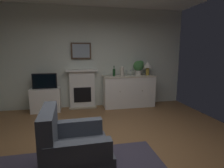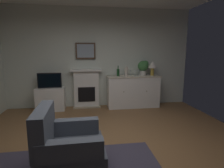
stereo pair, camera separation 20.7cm
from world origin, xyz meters
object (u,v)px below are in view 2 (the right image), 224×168
(fireplace_unit, at_px, (86,88))
(wine_glass_right, at_px, (138,71))
(framed_picture, at_px, (86,51))
(vase_decorative, at_px, (126,71))
(wine_bottle, at_px, (118,72))
(potted_plant_small, at_px, (143,67))
(table_lamp, at_px, (152,66))
(wine_glass_center, at_px, (135,72))
(sideboard_cabinet, at_px, (133,91))
(tv_cabinet, at_px, (51,99))
(armchair, at_px, (67,148))
(wine_glass_left, at_px, (131,71))
(tv_set, at_px, (50,80))

(fireplace_unit, distance_m, wine_glass_right, 1.57)
(framed_picture, bearing_deg, vase_decorative, -13.73)
(wine_bottle, bearing_deg, fireplace_unit, 169.65)
(wine_glass_right, height_order, potted_plant_small, potted_plant_small)
(framed_picture, height_order, table_lamp, framed_picture)
(wine_glass_center, xyz_separation_m, vase_decorative, (-0.26, -0.01, 0.02))
(sideboard_cabinet, height_order, wine_glass_right, wine_glass_right)
(table_lamp, relative_size, tv_cabinet, 0.53)
(tv_cabinet, relative_size, armchair, 0.82)
(wine_glass_left, height_order, tv_set, wine_glass_left)
(framed_picture, distance_m, armchair, 3.31)
(wine_glass_center, relative_size, tv_cabinet, 0.22)
(wine_glass_right, height_order, tv_set, wine_glass_right)
(table_lamp, height_order, tv_cabinet, table_lamp)
(wine_bottle, height_order, tv_cabinet, wine_bottle)
(armchair, bearing_deg, table_lamp, 52.65)
(sideboard_cabinet, xyz_separation_m, tv_set, (-2.31, -0.01, 0.37))
(sideboard_cabinet, relative_size, table_lamp, 3.75)
(fireplace_unit, relative_size, armchair, 1.20)
(framed_picture, bearing_deg, potted_plant_small, -6.17)
(sideboard_cabinet, distance_m, wine_glass_right, 0.59)
(potted_plant_small, bearing_deg, table_lamp, -10.06)
(tv_set, bearing_deg, fireplace_unit, 10.77)
(framed_picture, distance_m, wine_glass_left, 1.40)
(fireplace_unit, height_order, sideboard_cabinet, fireplace_unit)
(table_lamp, relative_size, vase_decorative, 1.42)
(potted_plant_small, bearing_deg, tv_cabinet, -179.34)
(vase_decorative, xyz_separation_m, armchair, (-1.38, -2.78, -0.67))
(wine_glass_left, relative_size, potted_plant_small, 0.38)
(sideboard_cabinet, bearing_deg, potted_plant_small, 8.49)
(wine_bottle, xyz_separation_m, armchair, (-1.16, -2.85, -0.64))
(wine_glass_center, bearing_deg, wine_bottle, 174.11)
(fireplace_unit, distance_m, sideboard_cabinet, 1.35)
(wine_glass_left, relative_size, wine_glass_center, 1.00)
(wine_bottle, distance_m, wine_glass_right, 0.59)
(wine_bottle, relative_size, vase_decorative, 1.03)
(fireplace_unit, height_order, tv_cabinet, fireplace_unit)
(framed_picture, xyz_separation_m, wine_glass_center, (1.37, -0.26, -0.58))
(wine_glass_right, relative_size, potted_plant_small, 0.38)
(framed_picture, relative_size, armchair, 0.60)
(fireplace_unit, distance_m, tv_cabinet, 1.02)
(table_lamp, height_order, wine_bottle, table_lamp)
(wine_bottle, relative_size, potted_plant_small, 0.67)
(sideboard_cabinet, height_order, tv_cabinet, sideboard_cabinet)
(vase_decorative, relative_size, armchair, 0.31)
(fireplace_unit, distance_m, table_lamp, 2.01)
(tv_cabinet, height_order, armchair, armchair)
(wine_glass_center, xyz_separation_m, potted_plant_small, (0.27, 0.08, 0.13))
(table_lamp, distance_m, vase_decorative, 0.79)
(fireplace_unit, xyz_separation_m, vase_decorative, (1.12, -0.23, 0.50))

